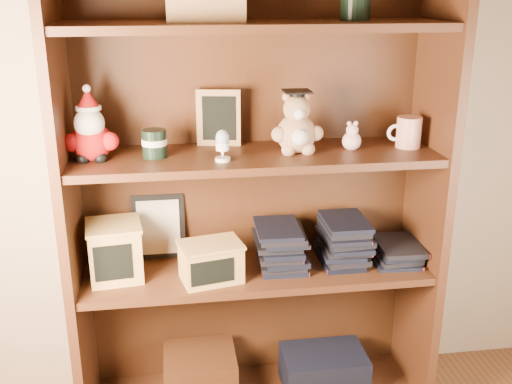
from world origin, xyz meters
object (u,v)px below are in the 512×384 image
(bookcase, at_px, (253,199))
(grad_teddy_bear, at_px, (297,128))
(treats_box, at_px, (115,250))
(teacher_mug, at_px, (408,132))

(bookcase, relative_size, grad_teddy_bear, 7.98)
(bookcase, distance_m, treats_box, 0.48)
(teacher_mug, bearing_deg, treats_box, -179.95)
(grad_teddy_bear, bearing_deg, teacher_mug, 0.94)
(bookcase, distance_m, teacher_mug, 0.55)
(grad_teddy_bear, bearing_deg, treats_box, 179.49)
(bookcase, bearing_deg, teacher_mug, -5.78)
(teacher_mug, relative_size, treats_box, 0.59)
(bookcase, xyz_separation_m, treats_box, (-0.46, -0.05, -0.13))
(bookcase, xyz_separation_m, teacher_mug, (0.50, -0.05, 0.22))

